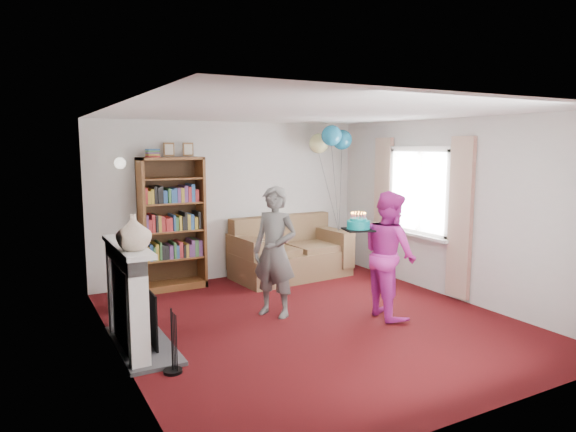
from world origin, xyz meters
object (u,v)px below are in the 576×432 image
bookcase (171,225)px  person_magenta (389,254)px  sofa (289,254)px  birthday_cake (358,225)px  person_striped (275,252)px

bookcase → person_magenta: 3.26m
sofa → birthday_cake: birthday_cake is taller
sofa → person_magenta: (0.15, -2.34, 0.43)m
bookcase → sofa: bearing=-7.0°
person_magenta → birthday_cake: (-0.38, 0.14, 0.38)m
sofa → person_striped: bearing=-128.3°
sofa → birthday_cake: size_ratio=5.46×
bookcase → person_striped: bearing=-67.7°
bookcase → person_magenta: bearing=-51.9°
sofa → person_magenta: size_ratio=1.16×
person_magenta → birthday_cake: bearing=77.6°
sofa → person_striped: (-1.10, -1.64, 0.46)m
person_striped → person_magenta: 1.43m
person_magenta → birthday_cake: 0.55m
bookcase → person_striped: (0.77, -1.87, -0.14)m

